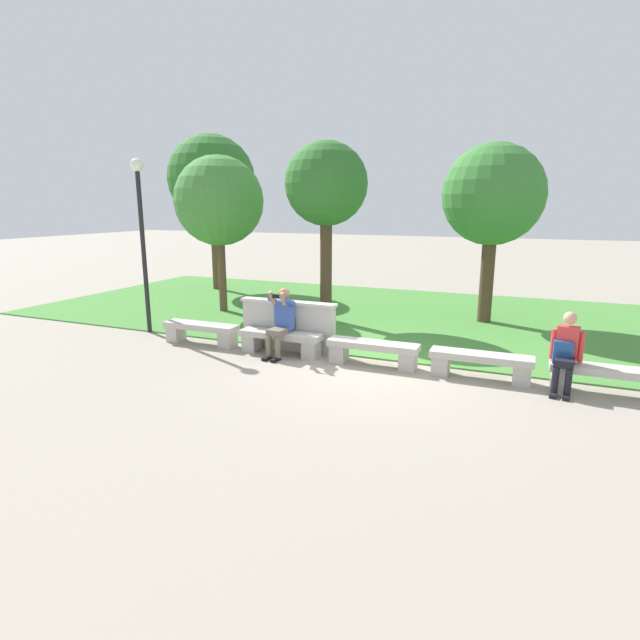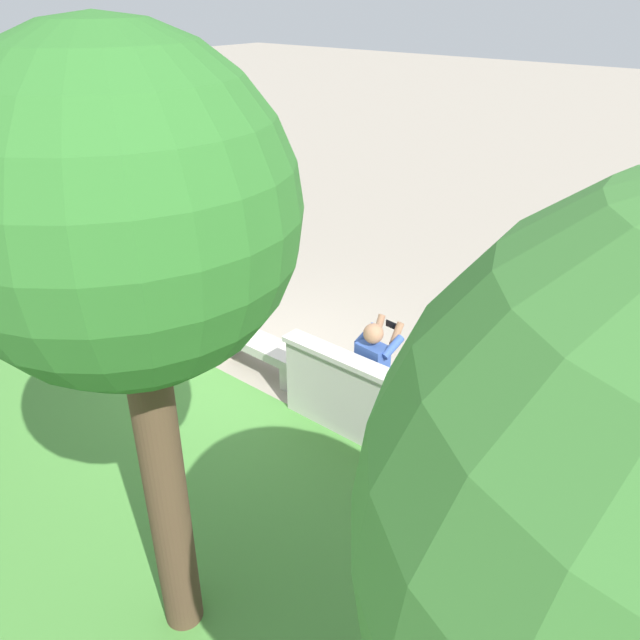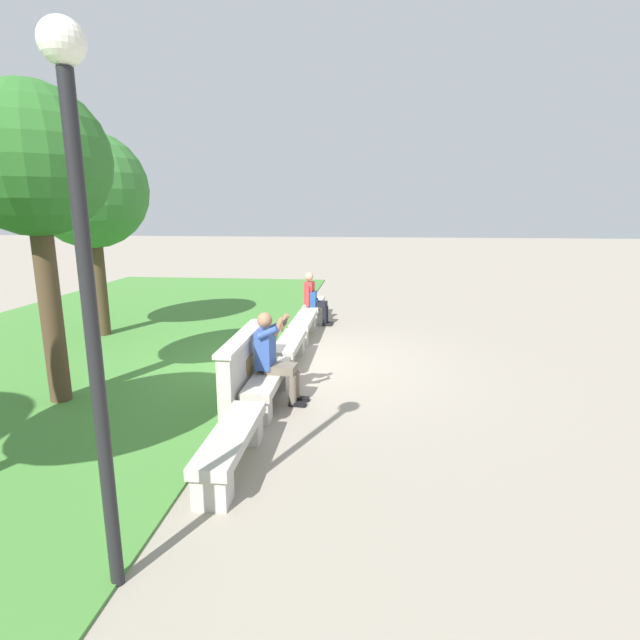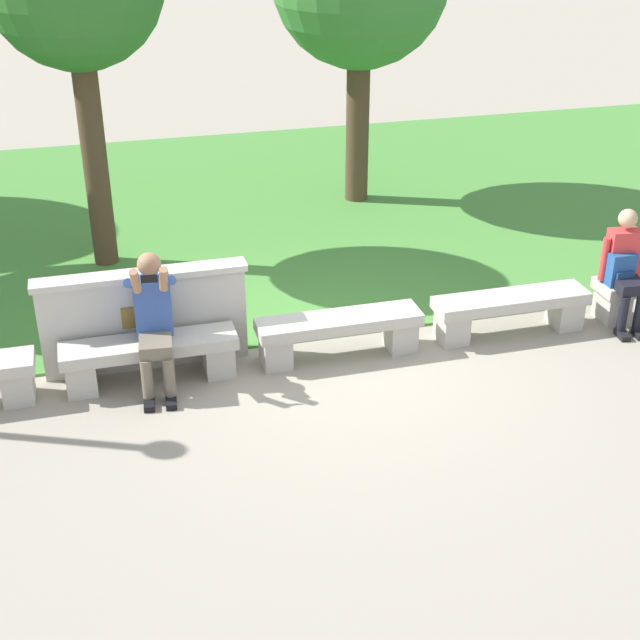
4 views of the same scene
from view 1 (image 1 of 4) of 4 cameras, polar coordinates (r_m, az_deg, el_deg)
The scene contains 16 objects.
ground_plane at distance 9.22m, azimuth 6.01°, elevation -5.20°, with size 80.00×80.00×0.00m, color gray.
grass_strip at distance 13.33m, azimuth 11.49°, elevation 0.36°, with size 21.19×8.00×0.03m, color #478438.
bench_main at distance 10.78m, azimuth -13.45°, elevation -1.20°, with size 1.67×0.40×0.45m.
bench_near at distance 9.81m, azimuth -4.52°, elevation -2.27°, with size 1.67×0.40×0.45m.
bench_mid at distance 9.13m, azimuth 6.05°, elevation -3.46°, with size 1.67×0.40×0.45m.
bench_far at distance 8.81m, azimuth 17.88°, elevation -4.65°, with size 1.67×0.40×0.45m.
bench_end at distance 8.88m, azimuth 30.08°, elevation -5.66°, with size 1.67×0.40×0.45m.
backrest_wall_with_plaque at distance 10.05m, azimuth -3.66°, elevation -0.57°, with size 2.04×0.24×1.01m.
person_photographer at distance 9.61m, azimuth -4.44°, elevation 0.14°, with size 0.50×0.75×1.32m.
person_distant at distance 8.65m, azimuth 26.32°, elevation -3.08°, with size 0.48×0.70×1.26m.
backpack at distance 8.68m, azimuth 26.00°, elevation -3.32°, with size 0.28×0.24×0.43m.
tree_behind_wall at distance 12.32m, azimuth 0.72°, elevation 15.04°, with size 1.99×1.99×4.36m.
tree_left_background at distance 17.60m, azimuth -12.30°, elevation 15.44°, with size 2.87×2.87×5.16m.
tree_right_background at distance 13.75m, azimuth -11.47°, elevation 13.14°, with size 2.34×2.34×4.15m.
tree_far_back at distance 12.86m, azimuth 19.16°, elevation 13.23°, with size 2.40×2.40×4.31m.
lamp_post at distance 11.88m, azimuth -19.75°, elevation 10.57°, with size 0.28×0.28×3.86m.
Camera 1 is at (2.48, -8.41, 2.86)m, focal length 28.00 mm.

